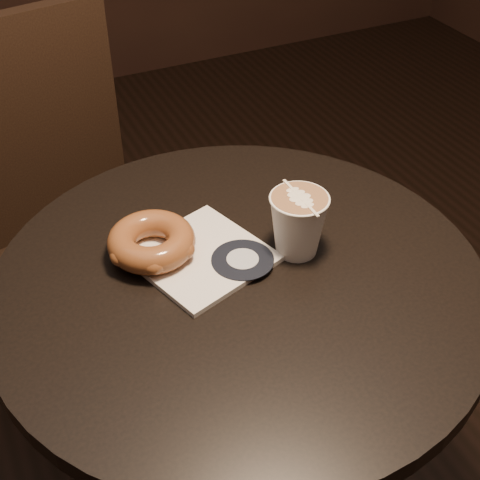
# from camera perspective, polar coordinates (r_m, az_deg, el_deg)

# --- Properties ---
(cafe_table) EXTENTS (0.70, 0.70, 0.75)m
(cafe_table) POSITION_cam_1_polar(r_m,az_deg,el_deg) (1.08, -0.03, -10.81)
(cafe_table) COLOR black
(cafe_table) RESTS_ON ground
(chair) EXTENTS (0.43, 0.43, 0.93)m
(chair) POSITION_cam_1_polar(r_m,az_deg,el_deg) (1.50, -14.71, 2.51)
(chair) COLOR black
(chair) RESTS_ON ground
(pastry_bag) EXTENTS (0.21, 0.21, 0.01)m
(pastry_bag) POSITION_cam_1_polar(r_m,az_deg,el_deg) (0.97, -3.33, -1.41)
(pastry_bag) COLOR white
(pastry_bag) RESTS_ON cafe_table
(doughnut) EXTENTS (0.13, 0.13, 0.04)m
(doughnut) POSITION_cam_1_polar(r_m,az_deg,el_deg) (0.96, -7.56, -0.11)
(doughnut) COLOR brown
(doughnut) RESTS_ON pastry_bag
(latte_cup) EXTENTS (0.09, 0.09, 0.09)m
(latte_cup) POSITION_cam_1_polar(r_m,az_deg,el_deg) (0.95, 4.96, 1.32)
(latte_cup) COLOR white
(latte_cup) RESTS_ON cafe_table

